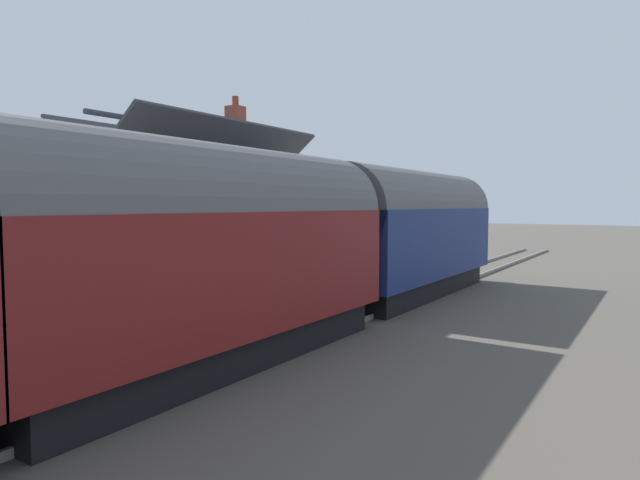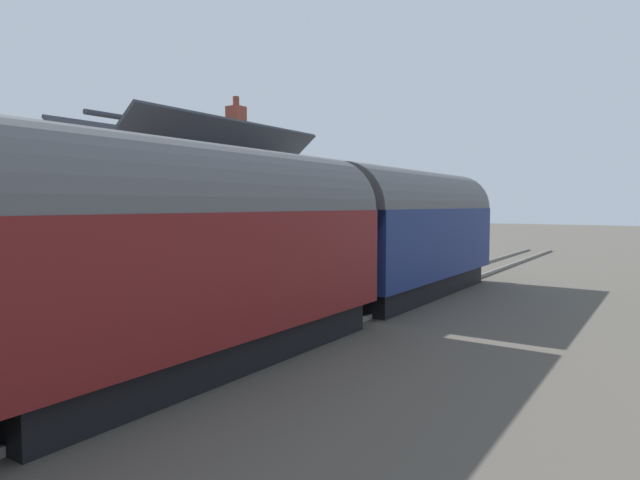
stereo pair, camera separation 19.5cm
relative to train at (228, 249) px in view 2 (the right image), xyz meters
name	(u,v)px [view 2 (the right image)]	position (x,y,z in m)	size (l,w,h in m)	color
ground_plane	(321,313)	(4.85, 0.90, -2.22)	(160.00, 160.00, 0.00)	#4C473F
platform	(219,285)	(4.85, 4.95, -1.75)	(32.00, 6.10, 0.94)	#A39B8C
platform_edge_coping	(288,277)	(4.85, 2.08, -1.27)	(32.00, 0.36, 0.02)	beige
rail_near	(371,316)	(4.85, -0.72, -2.15)	(52.00, 0.08, 0.14)	gray
rail_far	(326,311)	(4.85, 0.72, -2.15)	(52.00, 0.08, 0.14)	gray
train	(228,249)	(0.00, 0.00, 0.00)	(27.85, 2.73, 4.32)	black
station_building	(197,219)	(4.95, 6.01, 0.42)	(8.22, 4.28, 6.16)	white
bench_platform_end	(349,245)	(11.50, 3.85, -0.80)	(1.42, 0.49, 0.88)	#26727F
bench_mid_platform	(379,241)	(14.81, 4.13, -0.80)	(1.41, 0.45, 0.88)	#26727F
bench_by_lamp	(23,284)	(-2.03, 4.09, -0.80)	(1.40, 0.43, 0.88)	#26727F
bench_near_building	(139,271)	(0.85, 3.89, -0.80)	(1.42, 0.49, 0.88)	#26727F
planter_edge_far	(8,280)	(-1.78, 5.19, -0.83)	(0.58, 0.58, 0.89)	#9E5138
planter_corner_building	(397,247)	(14.00, 2.78, -0.98)	(1.07, 0.32, 0.62)	teal
planter_edge_near	(375,247)	(12.49, 3.12, -0.89)	(0.44, 0.44, 0.71)	#9E5138
lamp_post_platform	(348,193)	(10.03, 3.02, 1.38)	(0.32, 0.50, 3.81)	black
tree_distant	(198,190)	(13.87, 15.18, 1.74)	(3.46, 3.16, 5.77)	#4C3828
tree_mid_background	(139,175)	(7.10, 11.78, 2.18)	(3.10, 3.39, 6.23)	#4C3828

